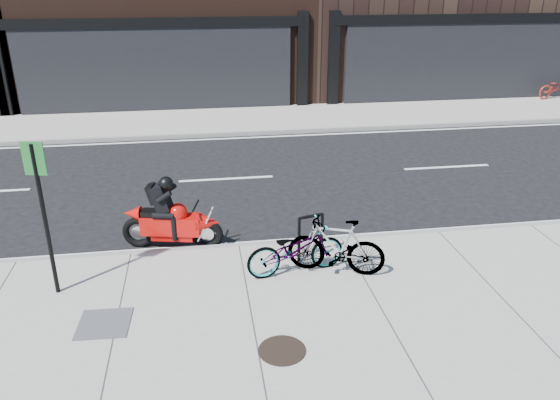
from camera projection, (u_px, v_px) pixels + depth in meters
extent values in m
plane|color=black|center=(232.00, 210.00, 12.19)|extent=(120.00, 120.00, 0.00)
cube|color=gray|center=(257.00, 349.00, 7.61)|extent=(60.00, 6.00, 0.13)
cube|color=gray|center=(216.00, 121.00, 19.23)|extent=(60.00, 3.50, 0.13)
cylinder|color=black|center=(299.00, 240.00, 9.64)|extent=(0.06, 0.06, 0.84)
cylinder|color=black|center=(322.00, 235.00, 9.81)|extent=(0.06, 0.06, 0.84)
cylinder|color=black|center=(311.00, 216.00, 9.56)|extent=(0.46, 0.18, 0.06)
imported|color=gray|center=(296.00, 249.00, 9.25)|extent=(1.81, 0.89, 0.91)
imported|color=gray|center=(336.00, 246.00, 9.25)|extent=(1.73, 1.04, 1.00)
torus|color=black|center=(207.00, 234.00, 10.41)|extent=(0.64, 0.26, 0.62)
torus|color=black|center=(138.00, 232.00, 10.48)|extent=(0.64, 0.26, 0.62)
cube|color=#BC0C08|center=(171.00, 224.00, 10.37)|extent=(1.18, 0.59, 0.36)
cone|color=#BC0C08|center=(208.00, 223.00, 10.31)|extent=(0.50, 0.49, 0.41)
sphere|color=#BC0C08|center=(178.00, 213.00, 10.27)|extent=(0.38, 0.38, 0.38)
cube|color=black|center=(156.00, 213.00, 10.30)|extent=(0.56, 0.37, 0.11)
cylinder|color=silver|center=(148.00, 230.00, 10.64)|extent=(0.52, 0.19, 0.08)
cube|color=black|center=(161.00, 198.00, 10.17)|extent=(0.43, 0.41, 0.55)
cube|color=black|center=(153.00, 194.00, 10.15)|extent=(0.27, 0.32, 0.38)
sphere|color=black|center=(166.00, 184.00, 10.05)|extent=(0.27, 0.27, 0.27)
imported|color=maroon|center=(557.00, 87.00, 22.11)|extent=(1.79, 0.89, 0.90)
cylinder|color=black|center=(282.00, 350.00, 7.48)|extent=(0.70, 0.70, 0.02)
cube|color=#4F4F51|center=(104.00, 323.00, 8.05)|extent=(0.79, 0.79, 0.02)
cylinder|color=black|center=(45.00, 222.00, 8.37)|extent=(0.07, 0.07, 2.50)
cube|color=#1D6626|center=(34.00, 159.00, 7.97)|extent=(0.34, 0.10, 0.51)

